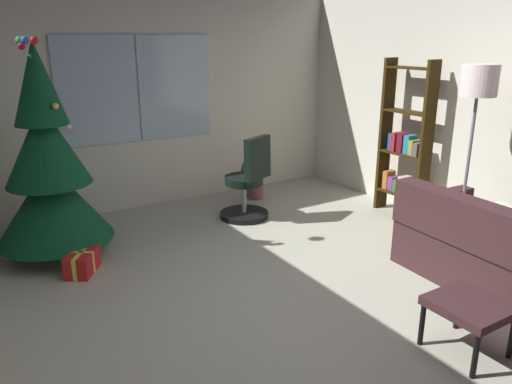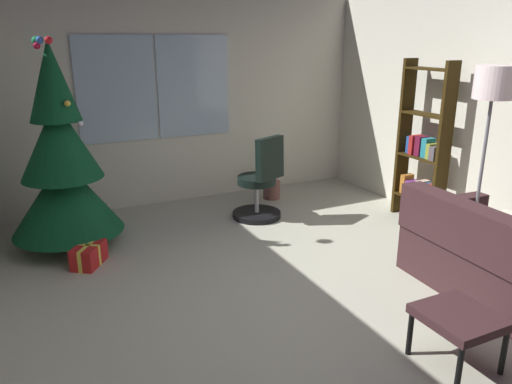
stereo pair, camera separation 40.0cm
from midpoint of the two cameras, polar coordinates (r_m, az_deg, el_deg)
ground_plane at (r=3.94m, az=10.48°, el=-14.31°), size 4.63×6.22×0.10m
wall_back_with_windows at (r=6.19m, az=-6.67°, el=10.87°), size 4.63×0.12×2.59m
footstool at (r=3.50m, az=25.50°, el=-13.27°), size 0.44×0.47×0.37m
holiday_tree at (r=5.00m, az=-19.35°, el=2.79°), size 1.06×1.06×2.46m
gift_box_red at (r=4.74m, az=-16.44°, el=-7.02°), size 0.37×0.41×0.20m
gift_box_green at (r=5.63m, az=-16.50°, el=-2.91°), size 0.37×0.41×0.23m
office_chair at (r=5.60m, az=2.54°, el=0.54°), size 0.56×0.58×0.96m
bookshelf at (r=5.83m, az=20.55°, el=4.26°), size 0.18×0.64×1.78m
floor_lamp at (r=4.82m, az=27.75°, el=9.36°), size 0.33×0.33×1.78m
potted_plant at (r=6.37m, az=3.31°, el=1.50°), size 0.27×0.31×0.67m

